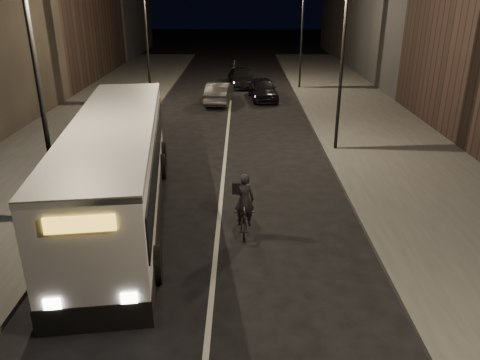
{
  "coord_description": "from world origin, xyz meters",
  "views": [
    {
      "loc": [
        0.8,
        -10.75,
        7.69
      ],
      "look_at": [
        0.75,
        4.37,
        1.5
      ],
      "focal_mm": 35.0,
      "sensor_mm": 36.0,
      "label": 1
    }
  ],
  "objects_px": {
    "streetlight_right_far": "(299,21)",
    "car_near": "(263,89)",
    "streetlight_left_far": "(150,27)",
    "car_far": "(241,78)",
    "city_bus": "(118,164)",
    "streetlight_right_mid": "(338,43)",
    "car_mid": "(219,93)",
    "streetlight_left_near": "(45,70)",
    "cyclist_on_bicycle": "(244,213)"
  },
  "relations": [
    {
      "from": "streetlight_right_mid",
      "to": "streetlight_left_near",
      "type": "relative_size",
      "value": 1.0
    },
    {
      "from": "city_bus",
      "to": "cyclist_on_bicycle",
      "type": "distance_m",
      "value": 4.88
    },
    {
      "from": "streetlight_right_far",
      "to": "car_near",
      "type": "height_order",
      "value": "streetlight_right_far"
    },
    {
      "from": "streetlight_left_near",
      "to": "car_mid",
      "type": "distance_m",
      "value": 19.87
    },
    {
      "from": "streetlight_left_far",
      "to": "car_near",
      "type": "bearing_deg",
      "value": 14.38
    },
    {
      "from": "car_near",
      "to": "car_far",
      "type": "height_order",
      "value": "car_near"
    },
    {
      "from": "car_far",
      "to": "car_near",
      "type": "bearing_deg",
      "value": -79.91
    },
    {
      "from": "cyclist_on_bicycle",
      "to": "streetlight_right_mid",
      "type": "bearing_deg",
      "value": 62.41
    },
    {
      "from": "streetlight_right_mid",
      "to": "streetlight_right_far",
      "type": "relative_size",
      "value": 1.0
    },
    {
      "from": "car_mid",
      "to": "car_far",
      "type": "relative_size",
      "value": 0.94
    },
    {
      "from": "streetlight_left_far",
      "to": "streetlight_left_near",
      "type": "bearing_deg",
      "value": -90.0
    },
    {
      "from": "car_near",
      "to": "cyclist_on_bicycle",
      "type": "bearing_deg",
      "value": -99.91
    },
    {
      "from": "streetlight_right_mid",
      "to": "streetlight_left_far",
      "type": "bearing_deg",
      "value": 136.84
    },
    {
      "from": "streetlight_right_mid",
      "to": "streetlight_left_near",
      "type": "xyz_separation_m",
      "value": [
        -10.66,
        -8.0,
        0.0
      ]
    },
    {
      "from": "streetlight_left_near",
      "to": "car_mid",
      "type": "height_order",
      "value": "streetlight_left_near"
    },
    {
      "from": "cyclist_on_bicycle",
      "to": "car_far",
      "type": "xyz_separation_m",
      "value": [
        -0.09,
        25.98,
        -0.02
      ]
    },
    {
      "from": "streetlight_right_far",
      "to": "car_mid",
      "type": "xyz_separation_m",
      "value": [
        -6.13,
        -5.21,
        -4.6
      ]
    },
    {
      "from": "city_bus",
      "to": "cyclist_on_bicycle",
      "type": "height_order",
      "value": "city_bus"
    },
    {
      "from": "city_bus",
      "to": "car_mid",
      "type": "height_order",
      "value": "city_bus"
    },
    {
      "from": "cyclist_on_bicycle",
      "to": "streetlight_left_near",
      "type": "bearing_deg",
      "value": 173.07
    },
    {
      "from": "streetlight_right_far",
      "to": "streetlight_left_near",
      "type": "distance_m",
      "value": 26.26
    },
    {
      "from": "car_near",
      "to": "city_bus",
      "type": "bearing_deg",
      "value": -113.11
    },
    {
      "from": "streetlight_right_far",
      "to": "car_far",
      "type": "distance_m",
      "value": 6.62
    },
    {
      "from": "streetlight_right_far",
      "to": "streetlight_left_near",
      "type": "xyz_separation_m",
      "value": [
        -10.66,
        -24.0,
        0.0
      ]
    },
    {
      "from": "streetlight_left_near",
      "to": "cyclist_on_bicycle",
      "type": "xyz_separation_m",
      "value": [
        6.23,
        -0.7,
        -4.62
      ]
    },
    {
      "from": "streetlight_right_far",
      "to": "city_bus",
      "type": "bearing_deg",
      "value": -111.06
    },
    {
      "from": "streetlight_left_near",
      "to": "car_mid",
      "type": "bearing_deg",
      "value": 76.44
    },
    {
      "from": "cyclist_on_bicycle",
      "to": "car_near",
      "type": "relative_size",
      "value": 0.48
    },
    {
      "from": "streetlight_right_mid",
      "to": "car_near",
      "type": "xyz_separation_m",
      "value": [
        -2.93,
        11.98,
        -4.57
      ]
    },
    {
      "from": "car_near",
      "to": "car_far",
      "type": "xyz_separation_m",
      "value": [
        -1.61,
        5.3,
        -0.07
      ]
    },
    {
      "from": "streetlight_right_far",
      "to": "city_bus",
      "type": "distance_m",
      "value": 25.09
    },
    {
      "from": "car_near",
      "to": "car_mid",
      "type": "height_order",
      "value": "car_near"
    },
    {
      "from": "streetlight_left_near",
      "to": "city_bus",
      "type": "xyz_separation_m",
      "value": [
        1.73,
        0.8,
        -3.43
      ]
    },
    {
      "from": "car_near",
      "to": "streetlight_left_far",
      "type": "bearing_deg",
      "value": -171.35
    },
    {
      "from": "city_bus",
      "to": "car_far",
      "type": "distance_m",
      "value": 24.91
    },
    {
      "from": "streetlight_right_far",
      "to": "car_near",
      "type": "bearing_deg",
      "value": -126.08
    },
    {
      "from": "streetlight_left_far",
      "to": "city_bus",
      "type": "relative_size",
      "value": 0.61
    },
    {
      "from": "streetlight_left_far",
      "to": "car_far",
      "type": "xyz_separation_m",
      "value": [
        6.13,
        7.29,
        -4.65
      ]
    },
    {
      "from": "streetlight_left_near",
      "to": "city_bus",
      "type": "bearing_deg",
      "value": 24.8
    },
    {
      "from": "streetlight_left_near",
      "to": "streetlight_right_far",
      "type": "bearing_deg",
      "value": 66.04
    },
    {
      "from": "streetlight_left_near",
      "to": "cyclist_on_bicycle",
      "type": "distance_m",
      "value": 7.79
    },
    {
      "from": "car_mid",
      "to": "car_near",
      "type": "bearing_deg",
      "value": -154.3
    },
    {
      "from": "streetlight_right_far",
      "to": "car_far",
      "type": "height_order",
      "value": "streetlight_right_far"
    },
    {
      "from": "streetlight_right_far",
      "to": "streetlight_left_far",
      "type": "xyz_separation_m",
      "value": [
        -10.66,
        -6.0,
        0.0
      ]
    },
    {
      "from": "streetlight_right_far",
      "to": "car_near",
      "type": "distance_m",
      "value": 6.75
    },
    {
      "from": "streetlight_right_mid",
      "to": "car_near",
      "type": "height_order",
      "value": "streetlight_right_mid"
    },
    {
      "from": "city_bus",
      "to": "car_far",
      "type": "height_order",
      "value": "city_bus"
    },
    {
      "from": "car_near",
      "to": "car_far",
      "type": "relative_size",
      "value": 0.94
    },
    {
      "from": "cyclist_on_bicycle",
      "to": "car_near",
      "type": "bearing_deg",
      "value": 85.27
    },
    {
      "from": "streetlight_left_near",
      "to": "cyclist_on_bicycle",
      "type": "bearing_deg",
      "value": -6.38
    }
  ]
}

